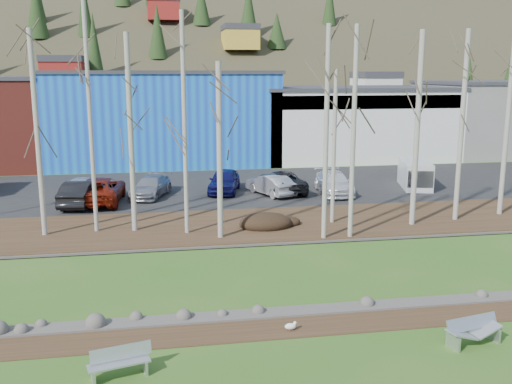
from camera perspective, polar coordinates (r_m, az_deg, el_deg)
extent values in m
plane|color=#2C5B19|center=(18.03, 13.01, -15.17)|extent=(200.00, 200.00, 0.00)
cube|color=#382616|center=(19.78, 10.63, -12.50)|extent=(80.00, 1.80, 0.03)
cube|color=#382616|center=(31.01, 2.71, -3.18)|extent=(80.00, 7.00, 0.15)
cube|color=black|center=(41.06, -0.44, 0.55)|extent=(80.00, 14.00, 0.14)
cube|color=blue|center=(53.90, -9.26, 7.31)|extent=(20.00, 12.00, 8.00)
cube|color=#333338|center=(53.75, -9.41, 11.72)|extent=(20.40, 12.24, 0.30)
cube|color=silver|center=(57.05, 9.28, 6.79)|extent=(18.00, 12.00, 6.50)
cube|color=#333338|center=(56.86, 9.40, 10.20)|extent=(18.36, 12.24, 0.30)
cube|color=navy|center=(51.36, 11.52, 8.80)|extent=(17.64, 0.20, 1.20)
cube|color=slate|center=(64.03, 23.06, 6.76)|extent=(14.00, 12.00, 7.00)
cube|color=#333338|center=(63.88, 23.33, 10.02)|extent=(14.28, 12.24, 0.30)
cube|color=silver|center=(16.47, -15.98, -17.28)|extent=(0.19, 0.51, 0.41)
cube|color=silver|center=(16.67, -11.06, -16.67)|extent=(0.19, 0.51, 0.41)
cube|color=silver|center=(16.52, -13.36, -15.31)|extent=(1.64, 0.51, 0.37)
cube|color=silver|center=(16.46, -13.54, -16.34)|extent=(1.72, 0.85, 0.05)
cube|color=silver|center=(18.53, 19.11, -14.00)|extent=(0.20, 0.57, 0.45)
cube|color=silver|center=(19.50, 22.62, -12.94)|extent=(0.20, 0.57, 0.45)
cube|color=silver|center=(19.04, 20.79, -12.12)|extent=(1.84, 0.58, 0.40)
cube|color=#B1B3B6|center=(18.64, 19.88, -13.27)|extent=(0.98, 0.69, 0.33)
cube|color=#B1B3B6|center=(19.23, 21.99, -12.65)|extent=(0.98, 0.69, 0.33)
cylinder|color=gold|center=(18.73, 3.37, -13.63)|extent=(0.01, 0.01, 0.10)
cylinder|color=gold|center=(18.78, 3.33, -13.55)|extent=(0.01, 0.01, 0.10)
ellipsoid|color=white|center=(18.71, 3.45, -13.27)|extent=(0.36, 0.21, 0.21)
cube|color=gray|center=(18.69, 3.45, -13.15)|extent=(0.24, 0.13, 0.02)
sphere|color=white|center=(18.72, 3.91, -12.95)|extent=(0.11, 0.11, 0.11)
cone|color=gold|center=(18.74, 4.13, -12.92)|extent=(0.07, 0.04, 0.03)
ellipsoid|color=black|center=(29.99, 0.97, -3.00)|extent=(2.82, 1.99, 0.55)
cylinder|color=#B6B1A5|center=(29.66, -21.03, 5.35)|extent=(0.26, 0.26, 10.02)
cylinder|color=#B6B1A5|center=(29.50, -16.24, 6.91)|extent=(0.21, 0.21, 11.32)
cylinder|color=#B6B1A5|center=(29.22, -12.42, 5.65)|extent=(0.27, 0.27, 9.89)
cylinder|color=#B6B1A5|center=(28.25, -7.17, 6.62)|extent=(0.22, 0.22, 10.86)
cylinder|color=#B6B1A5|center=(27.42, -3.67, 4.04)|extent=(0.27, 0.27, 8.49)
cylinder|color=#B6B1A5|center=(30.55, 7.81, 4.44)|extent=(0.21, 0.21, 8.16)
cylinder|color=#B6B1A5|center=(27.35, 7.03, 5.72)|extent=(0.23, 0.23, 10.16)
cylinder|color=#B6B1A5|center=(30.90, 15.81, 6.00)|extent=(0.29, 0.29, 10.10)
cylinder|color=#B6B1A5|center=(32.67, 19.87, 6.13)|extent=(0.27, 0.27, 10.21)
cylinder|color=#B6B1A5|center=(34.89, 23.91, 7.18)|extent=(0.27, 0.27, 11.47)
cylinder|color=#B6B1A5|center=(27.77, 9.72, 5.74)|extent=(0.23, 0.23, 10.16)
imported|color=silver|center=(38.82, -16.89, 0.53)|extent=(2.57, 4.39, 1.40)
imported|color=black|center=(36.32, -17.09, -0.10)|extent=(2.34, 4.95, 1.57)
imported|color=maroon|center=(36.79, -15.35, 0.18)|extent=(3.04, 5.95, 1.61)
imported|color=gray|center=(37.93, -10.49, 0.52)|extent=(3.16, 4.86, 1.31)
imported|color=#121355|center=(38.72, -3.20, 1.12)|extent=(2.90, 4.90, 1.56)
imported|color=#B8B8BA|center=(37.85, 1.48, 0.74)|extent=(2.92, 4.40, 1.37)
imported|color=black|center=(38.77, 2.64, 1.06)|extent=(2.63, 5.34, 1.46)
imported|color=white|center=(38.64, 7.77, 0.92)|extent=(2.45, 5.14, 1.45)
cube|color=white|center=(41.94, 15.61, 1.75)|extent=(2.85, 4.61, 1.88)
cube|color=black|center=(40.29, 16.03, 1.33)|extent=(1.88, 1.31, 1.16)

